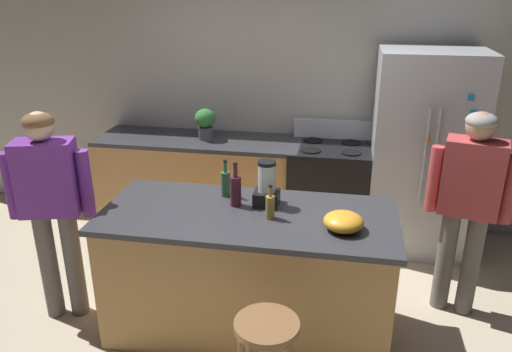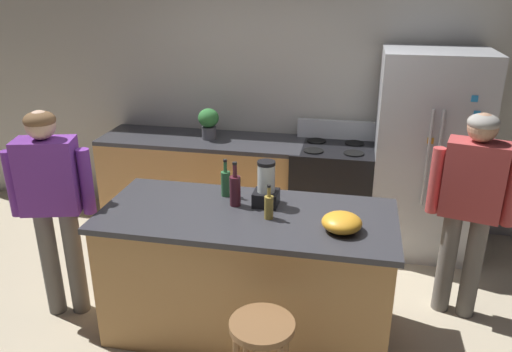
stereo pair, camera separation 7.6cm
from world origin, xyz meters
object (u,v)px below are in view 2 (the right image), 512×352
Objects in this scene: refrigerator at (426,155)px; blender_appliance at (266,187)px; bar_stool at (262,345)px; mixing_bowl at (342,222)px; bottle_vinegar at (269,206)px; bottle_wine at (235,190)px; person_by_island_left at (52,197)px; potted_plant at (209,122)px; person_by_sink_right at (471,199)px; stove_range at (332,192)px; kitchen_island at (247,273)px; bottle_olive_oil at (226,183)px.

blender_appliance is at bearing -131.97° from refrigerator.
bar_stool is 2.67× the size of mixing_bowl.
bottle_wine reaches higher than bottle_vinegar.
person_by_island_left is 5.28× the size of potted_plant.
refrigerator is 1.81m from blender_appliance.
person_by_sink_right is 1.46m from bottle_vinegar.
blender_appliance is (-0.39, -1.37, 0.59)m from stove_range.
bar_stool is (1.65, -0.70, -0.44)m from person_by_island_left.
bottle_vinegar is (0.16, -0.05, 0.55)m from kitchen_island.
bottle_olive_oil is 0.92m from mixing_bowl.
mixing_bowl is at bearing -51.13° from potted_plant.
kitchen_island is at bearing -107.92° from stove_range.
bottle_olive_oil is 0.18m from bottle_wine.
mixing_bowl reaches higher than bar_stool.
person_by_island_left is 1.84m from bar_stool.
kitchen_island is 0.83m from mixing_bowl.
bottle_olive_oil is at bearing -171.34° from person_by_sink_right.
kitchen_island is at bearing -122.52° from blender_appliance.
blender_appliance is 1.27× the size of mixing_bowl.
stove_range is 1.64m from bottle_wine.
stove_range is at bearing 73.97° from blender_appliance.
bottle_olive_oil is (1.18, 0.32, 0.08)m from person_by_island_left.
person_by_sink_right is at bearing 8.66° from bottle_olive_oil.
person_by_sink_right is 4.92× the size of blender_appliance.
blender_appliance is (-1.21, -1.34, 0.15)m from refrigerator.
mixing_bowl is at bearing -112.64° from refrigerator.
bottle_olive_oil is at bearing 162.81° from blender_appliance.
bottle_vinegar is at bearing -61.18° from potted_plant.
blender_appliance reaches higher than stove_range.
stove_range is 3.53× the size of bottle_wine.
bottle_wine is (-1.61, -0.41, 0.10)m from person_by_sink_right.
blender_appliance is at bearing -165.68° from person_by_sink_right.
refrigerator is 1.93m from bottle_vinegar.
blender_appliance is 0.33m from bottle_olive_oil.
refrigerator is 6.68× the size of bottle_olive_oil.
blender_appliance reaches higher than bar_stool.
kitchen_island is 0.66m from bottle_olive_oil.
refrigerator is at bearing 30.13° from person_by_island_left.
refrigerator reaches higher than kitchen_island.
person_by_island_left is at bearing 156.94° from bar_stool.
bottle_olive_oil is 0.87× the size of bottle_wine.
potted_plant is at bearing 120.56° from blender_appliance.
stove_range reaches higher than bar_stool.
kitchen_island is at bearing 163.40° from bottle_vinegar.
bottle_wine is (-0.36, 0.88, 0.53)m from bar_stool.
bottle_olive_oil reaches higher than bar_stool.
bottle_wine is at bearing -165.81° from person_by_sink_right.
stove_range is 1.66× the size of bar_stool.
person_by_island_left is 1.55m from bottle_vinegar.
person_by_island_left is 1.01× the size of person_by_sink_right.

